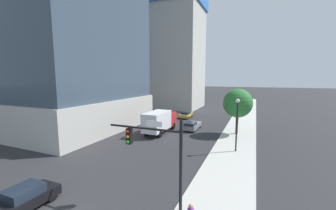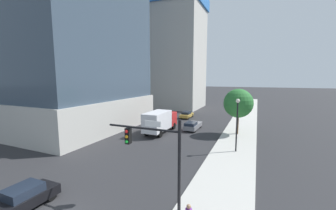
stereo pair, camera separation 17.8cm
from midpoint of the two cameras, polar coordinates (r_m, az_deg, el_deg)
sidewalk at (r=28.40m, az=18.54°, el=-9.73°), size 4.70×120.00×0.15m
construction_building at (r=59.31m, az=2.19°, el=15.30°), size 15.20×14.48×38.85m
traffic_light_pole at (r=13.19m, az=-3.40°, el=-11.63°), size 5.14×0.48×5.70m
street_lamp at (r=23.90m, az=18.73°, el=-3.26°), size 0.44×0.44×5.88m
street_tree at (r=31.51m, az=18.95°, el=0.44°), size 4.17×4.17×6.60m
car_gray at (r=33.65m, az=6.91°, el=-5.62°), size 1.88×4.70×1.39m
car_black at (r=16.94m, az=-35.13°, el=-20.40°), size 1.86×4.29×1.48m
car_gold at (r=43.33m, az=5.27°, el=-2.68°), size 1.81×4.13×1.34m
box_truck at (r=31.34m, az=-2.06°, el=-4.33°), size 2.46×7.52×3.34m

